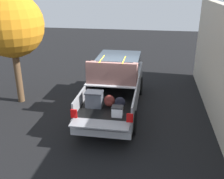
% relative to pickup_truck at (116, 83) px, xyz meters
% --- Properties ---
extents(ground_plane, '(40.00, 40.00, 0.00)m').
position_rel_pickup_truck_xyz_m(ground_plane, '(-0.38, -0.00, -0.98)').
color(ground_plane, black).
extents(pickup_truck, '(6.05, 2.06, 2.23)m').
position_rel_pickup_truck_xyz_m(pickup_truck, '(0.00, 0.00, 0.00)').
color(pickup_truck, gray).
rests_on(pickup_truck, ground_plane).
extents(building_facade, '(10.68, 0.36, 4.12)m').
position_rel_pickup_truck_xyz_m(building_facade, '(-0.75, -3.91, 1.08)').
color(building_facade, beige).
rests_on(building_facade, ground_plane).
extents(tree_background, '(2.59, 2.59, 4.59)m').
position_rel_pickup_truck_xyz_m(tree_background, '(-0.26, 4.15, 2.29)').
color(tree_background, brown).
rests_on(tree_background, ground_plane).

